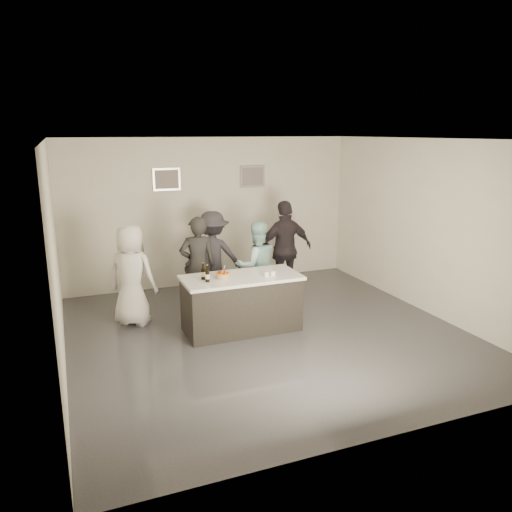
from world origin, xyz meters
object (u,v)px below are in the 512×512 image
object	(u,v)px
person_guest_left	(132,275)
person_guest_back	(213,256)
beer_bottle_a	(203,271)
person_main_black	(198,266)
cake	(223,276)
person_main_blue	(257,266)
bar_counter	(242,303)
beer_bottle_b	(207,274)
person_guest_right	(285,249)

from	to	relation	value
person_guest_left	person_guest_back	distance (m)	1.77
beer_bottle_a	person_guest_back	size ratio (longest dim) A/B	0.15
person_main_black	beer_bottle_a	bearing A→B (deg)	87.65
person_guest_left	person_guest_back	bearing A→B (deg)	-117.42
cake	person_main_blue	bearing A→B (deg)	43.32
bar_counter	cake	distance (m)	0.58
cake	beer_bottle_b	world-z (taller)	beer_bottle_b
person_guest_left	beer_bottle_b	bearing A→B (deg)	171.62
beer_bottle_a	beer_bottle_b	xyz separation A→B (m)	(0.02, -0.15, 0.00)
person_main_black	person_guest_right	distance (m)	1.85
cake	person_guest_back	bearing A→B (deg)	78.40
person_guest_left	person_guest_right	xyz separation A→B (m)	(2.95, 0.42, 0.09)
cake	person_guest_back	xyz separation A→B (m)	(0.34, 1.67, -0.10)
person_main_black	beer_bottle_b	bearing A→B (deg)	90.31
bar_counter	person_guest_right	world-z (taller)	person_guest_right
person_main_black	person_main_blue	distance (m)	1.04
bar_counter	person_main_black	world-z (taller)	person_main_black
beer_bottle_a	person_main_black	world-z (taller)	person_main_black
bar_counter	person_guest_right	size ratio (longest dim) A/B	1.00
bar_counter	beer_bottle_a	distance (m)	0.84
beer_bottle_a	person_guest_back	world-z (taller)	person_guest_back
person_guest_left	person_guest_back	xyz separation A→B (m)	(1.60, 0.75, 0.01)
person_main_blue	person_guest_left	bearing A→B (deg)	-1.58
person_main_black	person_main_blue	size ratio (longest dim) A/B	1.08
cake	beer_bottle_b	xyz separation A→B (m)	(-0.27, -0.10, 0.09)
bar_counter	person_main_black	xyz separation A→B (m)	(-0.44, 0.98, 0.41)
cake	person_main_blue	distance (m)	1.25
beer_bottle_a	person_main_black	bearing A→B (deg)	79.89
person_guest_back	person_guest_right	bearing A→B (deg)	-175.36
person_guest_back	beer_bottle_b	bearing A→B (deg)	89.17
person_main_blue	person_guest_back	bearing A→B (deg)	-55.16
person_guest_left	person_guest_right	size ratio (longest dim) A/B	0.90
cake	bar_counter	bearing A→B (deg)	0.08
bar_counter	beer_bottle_a	xyz separation A→B (m)	(-0.60, 0.05, 0.58)
bar_counter	person_guest_right	distance (m)	1.98
bar_counter	person_guest_back	size ratio (longest dim) A/B	1.11
cake	beer_bottle_a	bearing A→B (deg)	170.17
person_main_black	person_guest_right	size ratio (longest dim) A/B	0.93
beer_bottle_b	person_main_black	bearing A→B (deg)	82.55
bar_counter	person_main_black	size ratio (longest dim) A/B	1.08
person_main_blue	person_guest_right	world-z (taller)	person_guest_right
person_main_blue	person_main_black	bearing A→B (deg)	-6.90
person_main_blue	person_guest_back	xyz separation A→B (m)	(-0.56, 0.81, 0.04)
person_guest_back	person_main_blue	bearing A→B (deg)	142.98
person_main_black	person_main_blue	world-z (taller)	person_main_black
person_main_blue	beer_bottle_b	bearing A→B (deg)	39.21
beer_bottle_a	cake	bearing A→B (deg)	-9.83
cake	beer_bottle_b	size ratio (longest dim) A/B	0.86
cake	person_guest_left	bearing A→B (deg)	143.87
person_main_blue	person_guest_back	distance (m)	0.99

